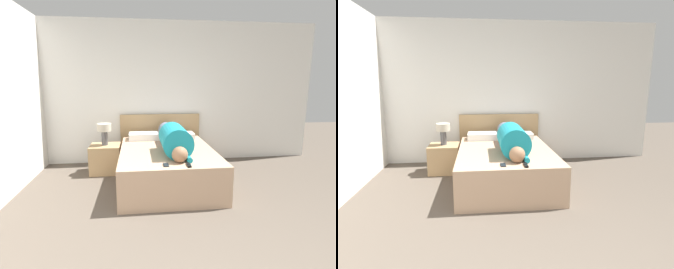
% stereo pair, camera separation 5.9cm
% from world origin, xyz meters
% --- Properties ---
extents(wall_back, '(5.67, 0.06, 2.60)m').
position_xyz_m(wall_back, '(0.00, 3.82, 1.30)').
color(wall_back, white).
rests_on(wall_back, ground_plane).
extents(bed, '(1.38, 1.92, 0.52)m').
position_xyz_m(bed, '(-0.15, 2.66, 0.26)').
color(bed, tan).
rests_on(bed, ground_plane).
extents(headboard, '(1.50, 0.04, 0.91)m').
position_xyz_m(headboard, '(-0.15, 3.75, 0.46)').
color(headboard, tan).
rests_on(headboard, ground_plane).
extents(nightstand, '(0.49, 0.46, 0.47)m').
position_xyz_m(nightstand, '(-1.12, 3.22, 0.24)').
color(nightstand, tan).
rests_on(nightstand, ground_plane).
extents(table_lamp, '(0.23, 0.23, 0.36)m').
position_xyz_m(table_lamp, '(-1.12, 3.22, 0.72)').
color(table_lamp, '#4C4C51').
rests_on(table_lamp, nightstand).
extents(person_lying, '(0.40, 1.70, 0.40)m').
position_xyz_m(person_lying, '(-0.06, 2.61, 0.69)').
color(person_lying, '#936B4C').
rests_on(person_lying, bed).
extents(pillow_near_headboard, '(0.60, 0.31, 0.11)m').
position_xyz_m(pillow_near_headboard, '(-0.42, 3.38, 0.58)').
color(pillow_near_headboard, white).
rests_on(pillow_near_headboard, bed).
extents(pillow_second, '(0.57, 0.31, 0.10)m').
position_xyz_m(pillow_second, '(0.13, 3.38, 0.57)').
color(pillow_second, white).
rests_on(pillow_second, bed).
extents(tv_remote, '(0.04, 0.15, 0.02)m').
position_xyz_m(tv_remote, '(0.02, 1.81, 0.53)').
color(tv_remote, black).
rests_on(tv_remote, bed).
extents(cell_phone, '(0.06, 0.13, 0.01)m').
position_xyz_m(cell_phone, '(-0.25, 1.87, 0.53)').
color(cell_phone, black).
rests_on(cell_phone, bed).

